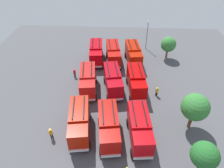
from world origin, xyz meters
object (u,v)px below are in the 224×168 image
fire_truck_3 (113,53)px  fire_truck_1 (88,80)px  tree_0 (168,44)px  fire_truck_7 (136,81)px  firefighter_4 (157,91)px  fire_truck_0 (96,52)px  lamppost (147,33)px  fire_truck_4 (113,80)px  firefighter_1 (51,133)px  fire_truck_6 (133,54)px  fire_truck_2 (79,121)px  fire_truck_8 (140,127)px  tree_2 (205,155)px  firefighter_2 (75,73)px  fire_truck_5 (109,126)px  tree_1 (195,107)px  traffic_cone_0 (74,98)px

fire_truck_3 → fire_truck_1: bearing=-30.0°
tree_0 → fire_truck_7: bearing=-31.8°
firefighter_4 → tree_0: bearing=-41.6°
fire_truck_0 → lamppost: 12.58m
fire_truck_4 → fire_truck_7: same height
firefighter_1 → fire_truck_3: bearing=140.4°
fire_truck_3 → fire_truck_4: same height
fire_truck_0 → fire_truck_7: bearing=34.5°
fire_truck_6 → tree_0: (-2.24, 7.29, 1.10)m
fire_truck_6 → fire_truck_7: (9.20, 0.20, 0.00)m
fire_truck_3 → lamppost: (-6.44, 7.27, 1.70)m
fire_truck_3 → firefighter_4: 12.94m
firefighter_1 → tree_0: tree_0 is taller
fire_truck_2 → fire_truck_8: size_ratio=1.01×
fire_truck_0 → firefighter_1: fire_truck_0 is taller
tree_2 → lamppost: lamppost is taller
lamppost → tree_2: bearing=7.0°
fire_truck_8 → firefighter_2: size_ratio=4.45×
fire_truck_5 → fire_truck_7: bearing=150.4°
fire_truck_7 → tree_0: tree_0 is taller
fire_truck_3 → tree_1: 20.44m
fire_truck_7 → fire_truck_6: bearing=175.4°
fire_truck_3 → tree_0: bearing=93.8°
tree_0 → fire_truck_3: bearing=-78.5°
fire_truck_5 → firefighter_1: 7.74m
fire_truck_0 → firefighter_2: size_ratio=4.45×
fire_truck_3 → lamppost: lamppost is taller
fire_truck_5 → fire_truck_2: bearing=-105.5°
fire_truck_0 → firefighter_2: bearing=-35.9°
tree_1 → tree_2: 6.75m
fire_truck_6 → firefighter_1: (19.82, -11.43, -1.13)m
traffic_cone_0 → tree_1: bearing=74.3°
tree_0 → firefighter_1: bearing=-40.3°
tree_0 → fire_truck_0: bearing=-82.0°
firefighter_1 → lamppost: (-26.17, 14.61, 2.84)m
fire_truck_7 → firefighter_1: (10.62, -11.62, -1.13)m
fire_truck_7 → fire_truck_4: bearing=-96.5°
fire_truck_3 → fire_truck_7: same height
fire_truck_0 → tree_0: size_ratio=1.53×
fire_truck_1 → firefighter_1: fire_truck_1 is taller
firefighter_4 → tree_1: size_ratio=0.30×
fire_truck_5 → fire_truck_1: bearing=-164.4°
firefighter_1 → fire_truck_2: bearing=89.8°
fire_truck_0 → lamppost: bearing=114.4°
fire_truck_0 → fire_truck_6: (0.15, 7.63, 0.00)m
fire_truck_7 → traffic_cone_0: 10.77m
tree_2 → traffic_cone_0: bearing=-124.5°
fire_truck_0 → tree_1: tree_1 is taller
fire_truck_5 → tree_0: size_ratio=1.54×
fire_truck_8 → firefighter_4: fire_truck_8 is taller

